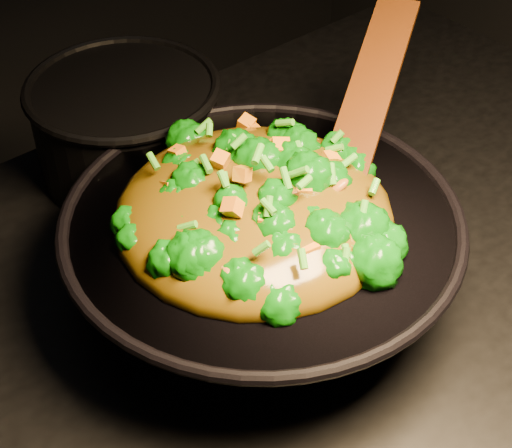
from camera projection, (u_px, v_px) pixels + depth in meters
wok at (262, 258)px, 0.88m from camera, size 0.55×0.55×0.12m
stir_fry at (254, 181)px, 0.81m from camera, size 0.35×0.35×0.10m
spatula at (364, 113)px, 0.89m from camera, size 0.30×0.21×0.14m
back_pot at (127, 127)px, 1.06m from camera, size 0.25×0.25×0.14m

